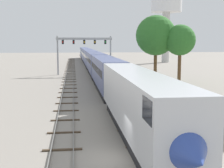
{
  "coord_description": "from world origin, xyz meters",
  "views": [
    {
      "loc": [
        -2.7,
        -18.2,
        7.02
      ],
      "look_at": [
        1.0,
        12.0,
        3.0
      ],
      "focal_mm": 50.85,
      "sensor_mm": 36.0,
      "label": 1
    }
  ],
  "objects_px": {
    "passenger_train": "(92,60)",
    "trackside_tree_right": "(156,36)",
    "signal_gantry": "(84,46)",
    "water_tower": "(166,9)",
    "trackside_tree_left": "(180,40)"
  },
  "relations": [
    {
      "from": "trackside_tree_left",
      "to": "water_tower",
      "type": "bearing_deg",
      "value": 75.72
    },
    {
      "from": "signal_gantry",
      "to": "trackside_tree_right",
      "type": "height_order",
      "value": "trackside_tree_right"
    },
    {
      "from": "passenger_train",
      "to": "trackside_tree_left",
      "type": "distance_m",
      "value": 31.58
    },
    {
      "from": "passenger_train",
      "to": "trackside_tree_left",
      "type": "xyz_separation_m",
      "value": [
        12.79,
        -28.49,
        4.7
      ]
    },
    {
      "from": "water_tower",
      "to": "trackside_tree_left",
      "type": "bearing_deg",
      "value": -104.28
    },
    {
      "from": "signal_gantry",
      "to": "water_tower",
      "type": "distance_m",
      "value": 50.45
    },
    {
      "from": "signal_gantry",
      "to": "water_tower",
      "type": "bearing_deg",
      "value": 52.61
    },
    {
      "from": "passenger_train",
      "to": "signal_gantry",
      "type": "bearing_deg",
      "value": -102.96
    },
    {
      "from": "signal_gantry",
      "to": "trackside_tree_left",
      "type": "bearing_deg",
      "value": -51.22
    },
    {
      "from": "water_tower",
      "to": "passenger_train",
      "type": "bearing_deg",
      "value": -133.34
    },
    {
      "from": "trackside_tree_right",
      "to": "signal_gantry",
      "type": "bearing_deg",
      "value": 125.03
    },
    {
      "from": "passenger_train",
      "to": "trackside_tree_right",
      "type": "relative_size",
      "value": 11.62
    },
    {
      "from": "passenger_train",
      "to": "water_tower",
      "type": "relative_size",
      "value": 5.79
    },
    {
      "from": "water_tower",
      "to": "trackside_tree_left",
      "type": "xyz_separation_m",
      "value": [
        -14.66,
        -57.57,
        -11.21
      ]
    },
    {
      "from": "water_tower",
      "to": "trackside_tree_right",
      "type": "xyz_separation_m",
      "value": [
        -18.16,
        -55.31,
        -10.38
      ]
    }
  ]
}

